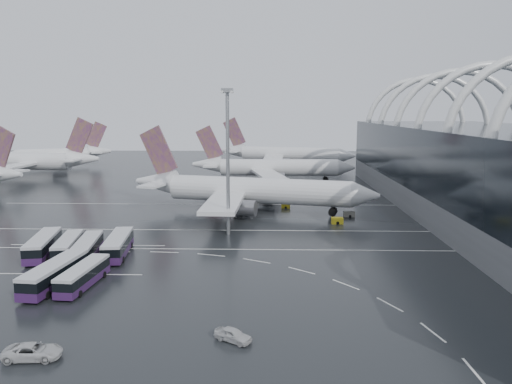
{
  "coord_description": "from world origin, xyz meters",
  "views": [
    {
      "loc": [
        8.82,
        -86.28,
        24.13
      ],
      "look_at": [
        5.95,
        17.36,
        7.0
      ],
      "focal_mm": 35.0,
      "sensor_mm": 36.0,
      "label": 1
    }
  ],
  "objects_px": {
    "airliner_main": "(247,191)",
    "airliner_gate_b": "(271,168)",
    "gse_cart_belly_b": "(348,214)",
    "bus_row_near_b": "(68,246)",
    "bus_row_far_b": "(54,274)",
    "bus_row_near_d": "(118,245)",
    "jet_remote_far": "(61,155)",
    "floodlight_mast": "(228,144)",
    "bus_row_near_a": "(43,245)",
    "bus_row_near_c": "(87,248)",
    "van_curve_a": "(33,351)",
    "bus_row_far_c": "(83,275)",
    "gse_cart_belly_e": "(286,206)",
    "gse_cart_belly_a": "(337,221)",
    "van_curve_b": "(233,335)",
    "airliner_gate_c": "(283,155)",
    "jet_remote_mid": "(35,161)",
    "gse_cart_belly_d": "(350,214)"
  },
  "relations": [
    {
      "from": "bus_row_near_b",
      "to": "bus_row_far_b",
      "type": "bearing_deg",
      "value": -174.21
    },
    {
      "from": "airliner_main",
      "to": "airliner_gate_b",
      "type": "distance_m",
      "value": 50.35
    },
    {
      "from": "bus_row_near_a",
      "to": "bus_row_near_d",
      "type": "height_order",
      "value": "bus_row_near_a"
    },
    {
      "from": "bus_row_far_b",
      "to": "gse_cart_belly_a",
      "type": "distance_m",
      "value": 59.53
    },
    {
      "from": "van_curve_b",
      "to": "gse_cart_belly_e",
      "type": "relative_size",
      "value": 1.95
    },
    {
      "from": "airliner_gate_c",
      "to": "gse_cart_belly_b",
      "type": "xyz_separation_m",
      "value": [
        12.21,
        -100.36,
        -4.67
      ]
    },
    {
      "from": "bus_row_near_c",
      "to": "bus_row_far_c",
      "type": "bearing_deg",
      "value": -170.45
    },
    {
      "from": "jet_remote_far",
      "to": "bus_row_far_c",
      "type": "relative_size",
      "value": 3.45
    },
    {
      "from": "airliner_gate_b",
      "to": "floodlight_mast",
      "type": "relative_size",
      "value": 1.95
    },
    {
      "from": "airliner_main",
      "to": "gse_cart_belly_b",
      "type": "bearing_deg",
      "value": 1.91
    },
    {
      "from": "jet_remote_mid",
      "to": "floodlight_mast",
      "type": "bearing_deg",
      "value": 135.07
    },
    {
      "from": "bus_row_far_c",
      "to": "van_curve_a",
      "type": "distance_m",
      "value": 20.36
    },
    {
      "from": "floodlight_mast",
      "to": "jet_remote_mid",
      "type": "bearing_deg",
      "value": 132.96
    },
    {
      "from": "jet_remote_mid",
      "to": "bus_row_far_c",
      "type": "bearing_deg",
      "value": 119.94
    },
    {
      "from": "airliner_main",
      "to": "bus_row_near_d",
      "type": "bearing_deg",
      "value": -104.06
    },
    {
      "from": "jet_remote_far",
      "to": "gse_cart_belly_b",
      "type": "bearing_deg",
      "value": 112.75
    },
    {
      "from": "floodlight_mast",
      "to": "airliner_gate_c",
      "type": "bearing_deg",
      "value": 83.26
    },
    {
      "from": "gse_cart_belly_d",
      "to": "airliner_gate_b",
      "type": "bearing_deg",
      "value": 108.07
    },
    {
      "from": "van_curve_a",
      "to": "gse_cart_belly_d",
      "type": "height_order",
      "value": "van_curve_a"
    },
    {
      "from": "bus_row_far_b",
      "to": "jet_remote_mid",
      "type": "bearing_deg",
      "value": 32.0
    },
    {
      "from": "airliner_gate_b",
      "to": "bus_row_far_b",
      "type": "xyz_separation_m",
      "value": [
        -29.89,
        -102.19,
        -2.92
      ]
    },
    {
      "from": "airliner_main",
      "to": "floodlight_mast",
      "type": "relative_size",
      "value": 2.12
    },
    {
      "from": "bus_row_far_b",
      "to": "gse_cart_belly_e",
      "type": "relative_size",
      "value": 6.47
    },
    {
      "from": "van_curve_a",
      "to": "gse_cart_belly_a",
      "type": "height_order",
      "value": "van_curve_a"
    },
    {
      "from": "airliner_gate_b",
      "to": "bus_row_near_a",
      "type": "height_order",
      "value": "airliner_gate_b"
    },
    {
      "from": "gse_cart_belly_d",
      "to": "gse_cart_belly_e",
      "type": "bearing_deg",
      "value": 145.8
    },
    {
      "from": "gse_cart_belly_a",
      "to": "jet_remote_mid",
      "type": "bearing_deg",
      "value": 143.73
    },
    {
      "from": "jet_remote_far",
      "to": "van_curve_b",
      "type": "distance_m",
      "value": 184.34
    },
    {
      "from": "gse_cart_belly_e",
      "to": "airliner_gate_b",
      "type": "bearing_deg",
      "value": 94.66
    },
    {
      "from": "airliner_gate_c",
      "to": "van_curve_a",
      "type": "height_order",
      "value": "airliner_gate_c"
    },
    {
      "from": "bus_row_near_b",
      "to": "van_curve_b",
      "type": "bearing_deg",
      "value": -145.11
    },
    {
      "from": "bus_row_near_b",
      "to": "van_curve_a",
      "type": "distance_m",
      "value": 36.35
    },
    {
      "from": "bus_row_near_a",
      "to": "bus_row_near_c",
      "type": "xyz_separation_m",
      "value": [
        7.84,
        -1.02,
        -0.12
      ]
    },
    {
      "from": "bus_row_far_c",
      "to": "airliner_gate_c",
      "type": "bearing_deg",
      "value": -7.3
    },
    {
      "from": "gse_cart_belly_b",
      "to": "jet_remote_mid",
      "type": "bearing_deg",
      "value": 147.38
    },
    {
      "from": "bus_row_near_b",
      "to": "gse_cart_belly_a",
      "type": "height_order",
      "value": "bus_row_near_b"
    },
    {
      "from": "bus_row_near_c",
      "to": "van_curve_a",
      "type": "height_order",
      "value": "bus_row_near_c"
    },
    {
      "from": "airliner_main",
      "to": "bus_row_near_d",
      "type": "height_order",
      "value": "airliner_main"
    },
    {
      "from": "airliner_main",
      "to": "bus_row_near_a",
      "type": "distance_m",
      "value": 49.67
    },
    {
      "from": "gse_cart_belly_d",
      "to": "gse_cart_belly_a",
      "type": "bearing_deg",
      "value": -117.99
    },
    {
      "from": "airliner_gate_c",
      "to": "jet_remote_mid",
      "type": "xyz_separation_m",
      "value": [
        -91.07,
        -34.25,
        0.33
      ]
    },
    {
      "from": "bus_row_far_c",
      "to": "jet_remote_far",
      "type": "bearing_deg",
      "value": 28.47
    },
    {
      "from": "van_curve_b",
      "to": "gse_cart_belly_e",
      "type": "bearing_deg",
      "value": 24.71
    },
    {
      "from": "floodlight_mast",
      "to": "van_curve_a",
      "type": "bearing_deg",
      "value": -106.68
    },
    {
      "from": "jet_remote_mid",
      "to": "gse_cart_belly_b",
      "type": "height_order",
      "value": "jet_remote_mid"
    },
    {
      "from": "bus_row_near_c",
      "to": "bus_row_far_c",
      "type": "distance_m",
      "value": 13.99
    },
    {
      "from": "jet_remote_far",
      "to": "floodlight_mast",
      "type": "height_order",
      "value": "floodlight_mast"
    },
    {
      "from": "airliner_gate_b",
      "to": "bus_row_far_b",
      "type": "bearing_deg",
      "value": -105.85
    },
    {
      "from": "bus_row_near_c",
      "to": "van_curve_b",
      "type": "relative_size",
      "value": 3.13
    },
    {
      "from": "airliner_gate_b",
      "to": "jet_remote_mid",
      "type": "xyz_separation_m",
      "value": [
        -85.58,
        11.0,
        0.8
      ]
    }
  ]
}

